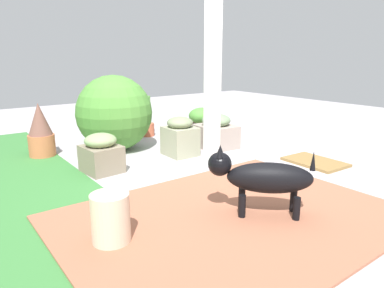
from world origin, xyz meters
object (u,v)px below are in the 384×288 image
object	(u,v)px
porch_pillar	(213,52)
dog	(262,177)
terracotta_pot_tall	(147,122)
doormat	(315,162)
stone_planter_far	(101,153)
terracotta_pot_broad	(202,121)
round_shrub	(114,113)
terracotta_pot_spiky	(41,131)
ceramic_urn	(111,219)
stone_planter_nearest	(216,132)
stone_planter_near	(180,137)

from	to	relation	value
porch_pillar	dog	xyz separation A→B (m)	(-1.22, 0.55, -0.88)
terracotta_pot_tall	doormat	bearing A→B (deg)	-160.92
stone_planter_far	doormat	xyz separation A→B (m)	(-1.13, -1.98, -0.18)
terracotta_pot_tall	terracotta_pot_broad	world-z (taller)	terracotta_pot_tall
round_shrub	dog	xyz separation A→B (m)	(-2.38, -0.04, -0.16)
terracotta_pot_spiky	ceramic_urn	xyz separation A→B (m)	(-2.35, 0.20, -0.13)
porch_pillar	ceramic_urn	xyz separation A→B (m)	(-0.93, 1.60, -1.02)
terracotta_pot_spiky	dog	distance (m)	2.77
terracotta_pot_spiky	ceramic_urn	bearing A→B (deg)	175.22
terracotta_pot_spiky	porch_pillar	bearing A→B (deg)	-135.30
terracotta_pot_spiky	terracotta_pot_broad	bearing A→B (deg)	-100.73
terracotta_pot_tall	doormat	size ratio (longest dim) A/B	0.93
terracotta_pot_tall	dog	world-z (taller)	terracotta_pot_tall
terracotta_pot_tall	doormat	distance (m)	2.43
terracotta_pot_broad	ceramic_urn	bearing A→B (deg)	130.65
stone_planter_nearest	stone_planter_near	xyz separation A→B (m)	(-0.02, 0.57, 0.02)
terracotta_pot_tall	terracotta_pot_spiky	world-z (taller)	terracotta_pot_spiky
stone_planter_near	terracotta_pot_spiky	world-z (taller)	terracotta_pot_spiky
porch_pillar	terracotta_pot_broad	xyz separation A→B (m)	(1.02, -0.68, -0.94)
round_shrub	terracotta_pot_tall	xyz separation A→B (m)	(0.45, -0.71, -0.26)
stone_planter_far	round_shrub	world-z (taller)	round_shrub
stone_planter_nearest	terracotta_pot_spiky	bearing A→B (deg)	64.10
terracotta_pot_spiky	terracotta_pot_tall	bearing A→B (deg)	-82.95
doormat	terracotta_pot_tall	bearing A→B (deg)	19.08
round_shrub	terracotta_pot_spiky	world-z (taller)	round_shrub
terracotta_pot_tall	dog	bearing A→B (deg)	166.73
terracotta_pot_tall	stone_planter_far	bearing A→B (deg)	134.15
stone_planter_nearest	stone_planter_far	bearing A→B (deg)	91.96
stone_planter_nearest	round_shrub	size ratio (longest dim) A/B	0.55
dog	ceramic_urn	world-z (taller)	dog
dog	doormat	bearing A→B (deg)	-69.79
stone_planter_near	terracotta_pot_tall	xyz separation A→B (m)	(1.13, -0.20, -0.01)
stone_planter_far	terracotta_pot_spiky	world-z (taller)	terracotta_pot_spiky
round_shrub	ceramic_urn	distance (m)	2.34
stone_planter_nearest	terracotta_pot_tall	distance (m)	1.16
round_shrub	dog	distance (m)	2.38
stone_planter_near	porch_pillar	bearing A→B (deg)	-169.89
stone_planter_near	ceramic_urn	world-z (taller)	stone_planter_near
stone_planter_nearest	terracotta_pot_tall	world-z (taller)	terracotta_pot_tall
stone_planter_nearest	round_shrub	bearing A→B (deg)	58.53
porch_pillar	terracotta_pot_spiky	xyz separation A→B (m)	(1.41, 1.40, -0.89)
stone_planter_far	round_shrub	bearing A→B (deg)	-34.38
ceramic_urn	terracotta_pot_broad	bearing A→B (deg)	-49.35
stone_planter_nearest	ceramic_urn	world-z (taller)	stone_planter_nearest
stone_planter_far	terracotta_pot_broad	xyz separation A→B (m)	(0.58, -1.75, 0.05)
porch_pillar	dog	distance (m)	1.60
terracotta_pot_broad	terracotta_pot_tall	bearing A→B (deg)	43.92
dog	stone_planter_far	bearing A→B (deg)	17.58
stone_planter_near	ceramic_urn	bearing A→B (deg)	132.98
doormat	porch_pillar	bearing A→B (deg)	53.00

